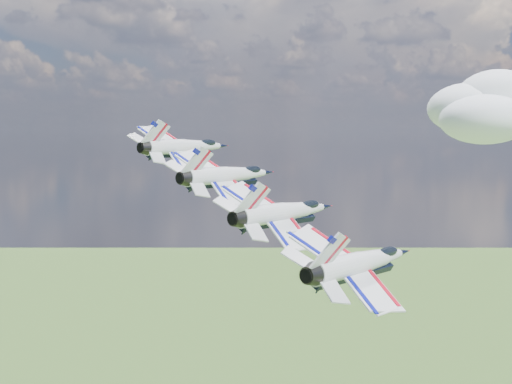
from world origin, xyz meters
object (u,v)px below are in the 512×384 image
(jet_1, at_px, (230,175))
(jet_3, at_px, (363,262))
(jet_0, at_px, (187,147))
(jet_2, at_px, (286,212))

(jet_1, height_order, jet_3, jet_1)
(jet_0, height_order, jet_2, jet_0)
(jet_0, distance_m, jet_1, 13.55)
(jet_2, xyz_separation_m, jet_3, (9.46, -9.20, -3.09))
(jet_1, bearing_deg, jet_0, 160.31)
(jet_3, bearing_deg, jet_0, 160.31)
(jet_3, bearing_deg, jet_2, 160.31)
(jet_2, height_order, jet_3, jet_2)
(jet_2, relative_size, jet_3, 1.00)
(jet_0, relative_size, jet_3, 1.00)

